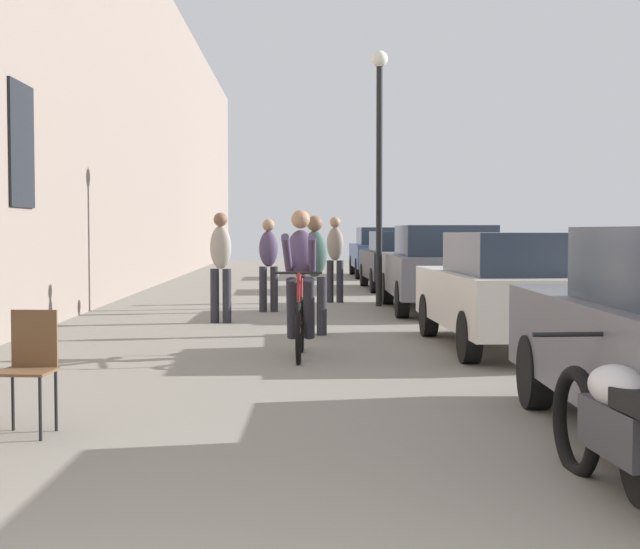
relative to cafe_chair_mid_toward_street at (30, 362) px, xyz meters
The scene contains 13 objects.
building_facade_left 10.72m from the cafe_chair_mid_toward_street, 102.12° to the left, with size 0.54×68.00×8.42m.
cafe_chair_mid_toward_street is the anchor object (origin of this frame).
cyclist_on_bicycle 4.63m from the cafe_chair_mid_toward_street, 64.89° to the left, with size 0.52×1.76×1.74m.
pedestrian_near 6.73m from the cafe_chair_mid_toward_street, 71.20° to the left, with size 0.35×0.26×1.67m.
pedestrian_mid 8.19m from the cafe_chair_mid_toward_street, 85.06° to the left, with size 0.38×0.30×1.75m.
pedestrian_far 10.25m from the cafe_chair_mid_toward_street, 82.17° to the left, with size 0.37×0.29×1.67m.
pedestrian_furthest 12.63m from the cafe_chair_mid_toward_street, 77.77° to the left, with size 0.37×0.29×1.74m.
street_lamp 12.16m from the cafe_chair_mid_toward_street, 72.93° to the left, with size 0.32×0.32×4.90m.
parked_car_second 6.59m from the cafe_chair_mid_toward_street, 46.25° to the left, with size 1.82×4.11×1.44m.
parked_car_third 11.16m from the cafe_chair_mid_toward_street, 66.20° to the left, with size 1.88×4.38×1.55m.
parked_car_fourth 17.06m from the cafe_chair_mid_toward_street, 74.90° to the left, with size 1.79×4.09×1.44m.
parked_car_fifth 23.30m from the cafe_chair_mid_toward_street, 78.75° to the left, with size 1.86×4.37×1.55m.
parked_motorcycle 4.15m from the cafe_chair_mid_toward_street, 27.03° to the right, with size 0.62×2.15×0.92m.
Camera 1 is at (0.62, -2.68, 1.47)m, focal length 53.09 mm.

